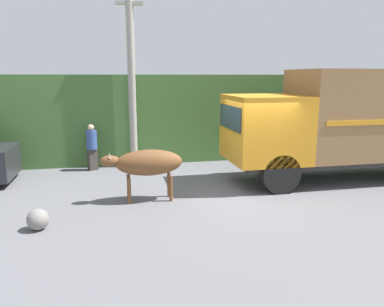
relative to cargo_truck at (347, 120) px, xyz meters
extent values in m
plane|color=slate|center=(-3.43, -0.62, -1.85)|extent=(60.00, 60.00, 0.00)
cube|color=#426B33|center=(-3.43, 6.75, -0.24)|extent=(32.00, 6.97, 3.22)
cube|color=#8CC69E|center=(-6.34, 4.80, -0.44)|extent=(5.03, 2.40, 2.82)
cube|color=#4C4742|center=(-6.34, 4.80, 1.05)|extent=(5.33, 2.70, 0.16)
cube|color=#2D2D2D|center=(-0.20, 0.03, -1.22)|extent=(6.43, 1.79, 0.18)
cube|color=orange|center=(-2.64, 0.03, -0.17)|extent=(2.10, 2.23, 1.90)
cube|color=#232D38|center=(-3.71, 0.03, 0.17)|extent=(0.04, 1.90, 0.67)
cube|color=olive|center=(0.85, 0.03, 0.19)|extent=(4.89, 2.23, 2.64)
cylinder|color=black|center=(-2.54, -0.85, -1.31)|extent=(1.10, 0.49, 1.10)
ellipsoid|color=brown|center=(-6.11, -0.81, -0.85)|extent=(1.71, 0.67, 0.67)
ellipsoid|color=brown|center=(-7.09, -0.81, -0.77)|extent=(0.50, 0.29, 0.29)
cone|color=#B7AD93|center=(-7.09, -0.92, -0.62)|extent=(0.06, 0.06, 0.11)
cone|color=#B7AD93|center=(-7.09, -0.69, -0.62)|extent=(0.06, 0.06, 0.11)
cylinder|color=brown|center=(-6.64, -0.99, -1.52)|extent=(0.09, 0.09, 0.67)
cylinder|color=brown|center=(-6.64, -0.62, -1.52)|extent=(0.09, 0.09, 0.67)
cylinder|color=brown|center=(-5.58, -0.99, -1.52)|extent=(0.09, 0.09, 0.67)
cylinder|color=brown|center=(-5.58, -0.62, -1.52)|extent=(0.09, 0.09, 0.67)
cube|color=#38332D|center=(-7.72, 2.79, -1.49)|extent=(0.36, 0.32, 0.73)
cylinder|color=#334C8C|center=(-7.72, 2.79, -0.80)|extent=(0.49, 0.49, 0.64)
sphere|color=#DBB28E|center=(-7.72, 2.79, -0.38)|extent=(0.21, 0.21, 0.21)
cylinder|color=#9E998E|center=(-6.30, 3.03, 1.28)|extent=(0.26, 0.26, 6.27)
cube|color=#9E998E|center=(-6.30, 3.03, 3.67)|extent=(0.90, 0.21, 0.10)
sphere|color=gray|center=(-8.60, -2.25, -1.63)|extent=(0.45, 0.45, 0.45)
camera|label=1|loc=(-6.94, -10.15, 1.33)|focal=35.00mm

